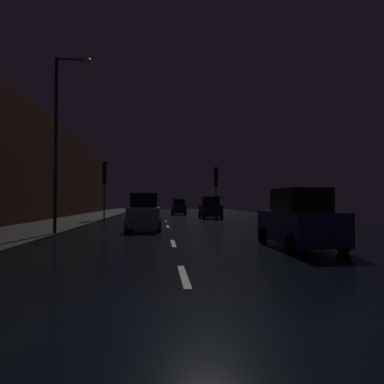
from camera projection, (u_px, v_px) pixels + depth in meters
The scene contains 11 objects.
ground at pixel (166, 220), 28.58m from camera, with size 27.35×84.00×0.02m, color black.
sidewalk_left at pixel (77, 220), 27.86m from camera, with size 4.40×84.00×0.15m, color #33302D.
building_facade_left at pixel (29, 163), 24.25m from camera, with size 0.80×63.00×8.91m, color #472319.
lane_centerline at pixel (169, 229), 19.20m from camera, with size 0.16×22.88×0.01m.
traffic_light_far_right at pixel (216, 181), 33.62m from camera, with size 0.33×0.47×5.11m.
traffic_light_far_left at pixel (104, 178), 27.91m from camera, with size 0.38×0.48×4.97m.
streetlamp_overhead at pixel (65, 119), 15.55m from camera, with size 1.70×0.44×8.47m.
car_approaching_headlights at pixel (144, 213), 19.22m from camera, with size 1.93×4.17×2.10m.
car_parked_right_far at pixel (210, 208), 32.11m from camera, with size 1.93×4.18×2.10m.
car_distant_taillights at pixel (179, 208), 40.95m from camera, with size 1.76×3.82×1.92m.
car_parked_right_near at pixel (299, 220), 11.71m from camera, with size 1.91×4.14×2.08m.
Camera 1 is at (-0.53, -4.23, 1.62)m, focal length 31.00 mm.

